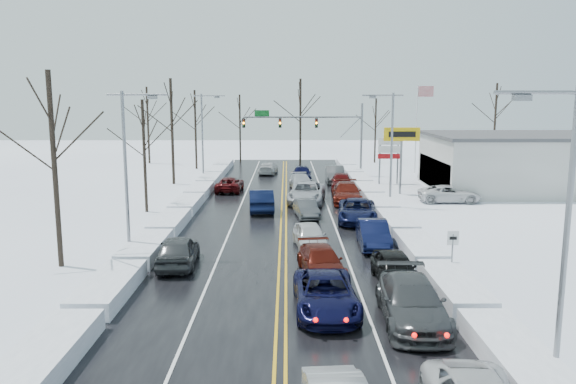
{
  "coord_description": "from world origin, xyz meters",
  "views": [
    {
      "loc": [
        0.22,
        -34.11,
        8.67
      ],
      "look_at": [
        0.31,
        2.28,
        2.5
      ],
      "focal_mm": 35.0,
      "sensor_mm": 36.0,
      "label": 1
    }
  ],
  "objects_px": {
    "tires_plus_sign": "(402,139)",
    "dealership_building": "(540,162)",
    "oncoming_car_0": "(261,211)",
    "traffic_signal_mast": "(316,126)",
    "flagpole": "(418,122)"
  },
  "relations": [
    {
      "from": "tires_plus_sign",
      "to": "dealership_building",
      "type": "relative_size",
      "value": 0.29
    },
    {
      "from": "tires_plus_sign",
      "to": "dealership_building",
      "type": "distance_m",
      "value": 13.82
    },
    {
      "from": "dealership_building",
      "to": "oncoming_car_0",
      "type": "relative_size",
      "value": 3.94
    },
    {
      "from": "dealership_building",
      "to": "oncoming_car_0",
      "type": "bearing_deg",
      "value": -159.25
    },
    {
      "from": "dealership_building",
      "to": "oncoming_car_0",
      "type": "distance_m",
      "value": 27.63
    },
    {
      "from": "tires_plus_sign",
      "to": "oncoming_car_0",
      "type": "height_order",
      "value": "tires_plus_sign"
    },
    {
      "from": "traffic_signal_mast",
      "to": "tires_plus_sign",
      "type": "bearing_deg",
      "value": -59.54
    },
    {
      "from": "tires_plus_sign",
      "to": "oncoming_car_0",
      "type": "bearing_deg",
      "value": -147.7
    },
    {
      "from": "flagpole",
      "to": "oncoming_car_0",
      "type": "xyz_separation_m",
      "value": [
        -16.92,
        -21.75,
        -5.93
      ]
    },
    {
      "from": "traffic_signal_mast",
      "to": "oncoming_car_0",
      "type": "distance_m",
      "value": 21.13
    },
    {
      "from": "flagpole",
      "to": "dealership_building",
      "type": "relative_size",
      "value": 0.49
    },
    {
      "from": "traffic_signal_mast",
      "to": "flagpole",
      "type": "bearing_deg",
      "value": 9.73
    },
    {
      "from": "traffic_signal_mast",
      "to": "tires_plus_sign",
      "type": "xyz_separation_m",
      "value": [
        7.05,
        -12.0,
        -0.49
      ]
    },
    {
      "from": "tires_plus_sign",
      "to": "flagpole",
      "type": "relative_size",
      "value": 0.6
    },
    {
      "from": "oncoming_car_0",
      "to": "dealership_building",
      "type": "bearing_deg",
      "value": -163.92
    }
  ]
}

